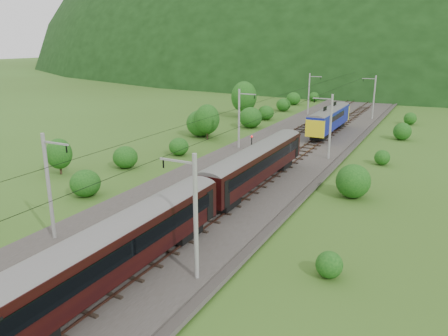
% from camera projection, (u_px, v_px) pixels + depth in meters
% --- Properties ---
extents(ground, '(600.00, 600.00, 0.00)m').
position_uv_depth(ground, '(120.00, 260.00, 30.06)').
color(ground, '#365219').
rests_on(ground, ground).
extents(railbed, '(14.00, 220.00, 0.30)m').
position_uv_depth(railbed, '(195.00, 210.00, 38.53)').
color(railbed, '#38332D').
rests_on(railbed, ground).
extents(track_left, '(2.40, 220.00, 0.27)m').
position_uv_depth(track_left, '(172.00, 203.00, 39.53)').
color(track_left, brown).
rests_on(track_left, railbed).
extents(track_right, '(2.40, 220.00, 0.27)m').
position_uv_depth(track_right, '(219.00, 212.00, 37.41)').
color(track_right, brown).
rests_on(track_right, railbed).
extents(catenary_left, '(2.54, 192.28, 8.00)m').
position_uv_depth(catenary_left, '(239.00, 118.00, 58.74)').
color(catenary_left, gray).
rests_on(catenary_left, railbed).
extents(catenary_right, '(2.54, 192.28, 8.00)m').
position_uv_depth(catenary_right, '(330.00, 125.00, 53.34)').
color(catenary_right, gray).
rests_on(catenary_right, railbed).
extents(overhead_wires, '(4.83, 198.00, 0.03)m').
position_uv_depth(overhead_wires, '(193.00, 132.00, 36.57)').
color(overhead_wires, black).
rests_on(overhead_wires, ground).
extents(mountain_main, '(504.00, 360.00, 244.00)m').
position_uv_depth(mountain_main, '(419.00, 66.00, 251.50)').
color(mountain_main, black).
rests_on(mountain_main, ground).
extents(mountain_ridge, '(336.00, 280.00, 132.00)m').
position_uv_depth(mountain_ridge, '(255.00, 59.00, 338.54)').
color(mountain_ridge, black).
rests_on(mountain_ridge, ground).
extents(train, '(2.71, 109.03, 4.69)m').
position_uv_depth(train, '(118.00, 238.00, 25.84)').
color(train, black).
rests_on(train, ground).
extents(hazard_post_near, '(0.18, 0.18, 1.66)m').
position_uv_depth(hazard_post_near, '(259.00, 157.00, 52.16)').
color(hazard_post_near, red).
rests_on(hazard_post_near, railbed).
extents(hazard_post_far, '(0.17, 0.17, 1.62)m').
position_uv_depth(hazard_post_far, '(279.00, 151.00, 54.95)').
color(hazard_post_far, red).
rests_on(hazard_post_far, railbed).
extents(signal, '(0.23, 0.23, 2.09)m').
position_uv_depth(signal, '(252.00, 142.00, 57.89)').
color(signal, black).
rests_on(signal, railbed).
extents(vegetation_left, '(11.30, 145.94, 7.02)m').
position_uv_depth(vegetation_left, '(140.00, 144.00, 52.96)').
color(vegetation_left, '#144512').
rests_on(vegetation_left, ground).
extents(vegetation_right, '(6.18, 104.82, 3.24)m').
position_uv_depth(vegetation_right, '(264.00, 296.00, 23.30)').
color(vegetation_right, '#144512').
rests_on(vegetation_right, ground).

